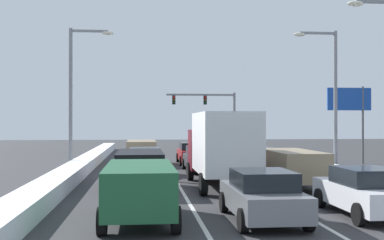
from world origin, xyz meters
name	(u,v)px	position (x,y,z in m)	size (l,w,h in m)	color
ground_plane	(206,177)	(0.00, 17.98, 0.00)	(120.00, 120.00, 0.00)	#333335
lane_stripe_between_right_lane_and_center_lane	(223,169)	(1.70, 22.48, 0.00)	(0.14, 49.45, 0.01)	silver
lane_stripe_between_center_lane_and_left_lane	(169,170)	(-1.70, 22.48, 0.00)	(0.14, 49.45, 0.01)	silver
snow_bank_right_shoulder	(305,164)	(7.00, 22.48, 0.27)	(1.35, 49.45, 0.54)	white
snow_bank_left_shoulder	(83,165)	(-7.00, 22.48, 0.34)	(1.22, 49.45, 0.68)	white
sedan_white_right_lane_nearest	(365,191)	(3.58, 6.53, 0.76)	(2.00, 4.50, 1.51)	silver
suv_tan_right_lane_second	(292,165)	(3.28, 13.21, 1.02)	(2.16, 4.90, 1.67)	#937F60
sedan_navy_right_lane_third	(257,160)	(3.18, 19.61, 0.76)	(2.00, 4.50, 1.51)	navy
suv_silver_right_lane_fourth	(238,150)	(3.33, 25.89, 1.02)	(2.16, 4.90, 1.67)	#B7BABF
sedan_gray_center_lane_nearest	(262,195)	(0.15, 6.00, 0.76)	(2.00, 4.50, 1.51)	slate
box_truck_center_lane_second	(222,145)	(0.16, 13.67, 1.90)	(2.53, 7.20, 3.36)	maroon
sedan_charcoal_center_lane_third	(201,159)	(0.12, 21.16, 0.76)	(2.00, 4.50, 1.51)	#38383D
sedan_red_center_lane_fourth	(192,153)	(0.14, 26.82, 0.76)	(2.00, 4.50, 1.51)	maroon
suv_green_left_lane_nearest	(140,187)	(-3.48, 6.23, 1.02)	(2.16, 4.90, 1.67)	#1E5633
suv_black_left_lane_second	(140,166)	(-3.49, 13.32, 1.02)	(2.16, 4.90, 1.67)	black
sedan_white_left_lane_third	(144,161)	(-3.28, 20.01, 0.76)	(2.00, 4.50, 1.51)	silver
suv_tan_left_lane_fourth	(141,150)	(-3.45, 26.50, 1.02)	(2.16, 4.90, 1.67)	#937F60
traffic_light_gantry	(213,108)	(4.27, 44.94, 4.50)	(7.54, 0.47, 6.20)	slate
street_lamp_right_mid	(330,88)	(7.75, 20.23, 5.02)	(2.66, 0.36, 8.41)	gray
street_lamp_left_mid	(77,86)	(-7.32, 21.88, 5.11)	(2.66, 0.36, 8.59)	gray
roadside_sign_right	(349,107)	(11.20, 25.46, 4.02)	(3.20, 0.16, 5.50)	#59595B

